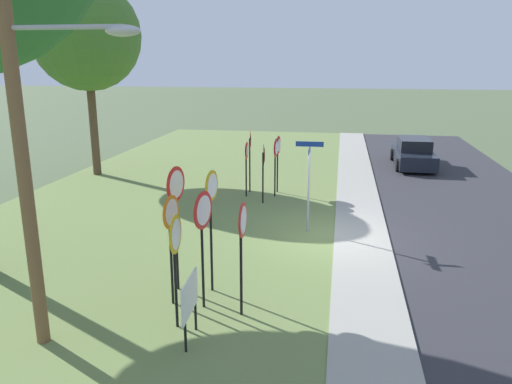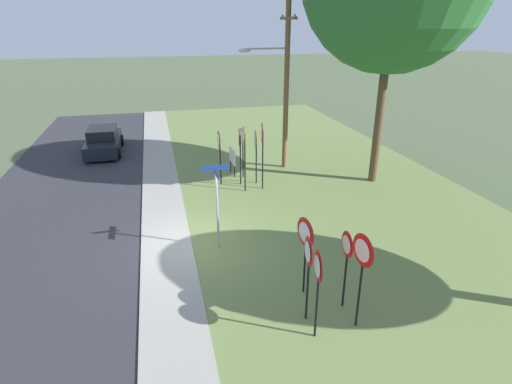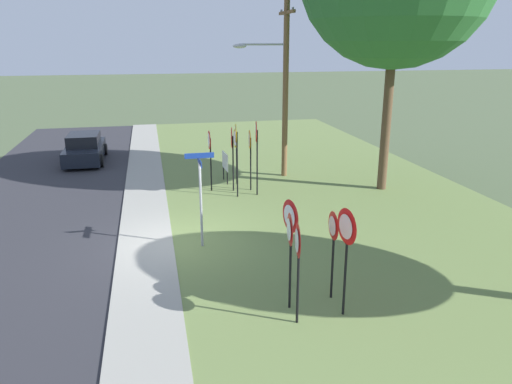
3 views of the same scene
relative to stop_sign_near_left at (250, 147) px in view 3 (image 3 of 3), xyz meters
The scene contains 18 objects.
ground_plane 6.09m from the stop_sign_near_left, 34.71° to the right, with size 160.00×160.00×0.00m, color #4C5B3D.
sidewalk_strip 6.55m from the stop_sign_near_left, 40.69° to the right, with size 44.00×1.60×0.06m, color #99968C.
grass_median 5.76m from the stop_sign_near_left, 29.30° to the left, with size 44.00×12.00×0.04m, color olive.
stop_sign_near_left is the anchor object (origin of this frame).
stop_sign_near_right 1.01m from the stop_sign_near_left, 156.56° to the right, with size 0.75×0.10×2.30m.
stop_sign_far_left 1.57m from the stop_sign_near_left, 98.98° to the right, with size 0.71×0.09×2.40m.
stop_sign_far_center 1.05m from the stop_sign_near_left, 41.41° to the right, with size 0.67×0.13×2.79m.
stop_sign_far_right 0.71m from the stop_sign_near_left, 93.98° to the right, with size 0.78×0.17×2.54m.
stop_sign_center_tall 0.79m from the stop_sign_near_left, ahead, with size 0.77×0.16×2.86m.
yield_sign_near_left 8.86m from the stop_sign_near_left, ahead, with size 0.65×0.10×2.11m.
yield_sign_near_right 9.76m from the stop_sign_near_left, ahead, with size 0.72×0.13×2.24m.
yield_sign_far_left 8.10m from the stop_sign_near_left, ahead, with size 0.78×0.19×2.19m.
yield_sign_far_right 9.14m from the stop_sign_near_left, ahead, with size 0.71×0.12×2.23m.
yield_sign_center 9.60m from the stop_sign_near_left, ahead, with size 0.77×0.14×2.43m.
street_name_post 5.77m from the stop_sign_near_left, 25.58° to the right, with size 0.96×0.82×2.76m.
utility_pole 3.55m from the stop_sign_near_left, 136.57° to the left, with size 2.10×2.36×7.74m.
notice_board 1.82m from the stop_sign_near_left, 150.16° to the right, with size 1.10×0.09×1.25m.
parked_hatchback_near 9.70m from the stop_sign_near_left, 133.50° to the right, with size 4.19×1.90×1.39m.
Camera 3 is at (13.67, -0.47, 5.75)m, focal length 34.47 mm.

